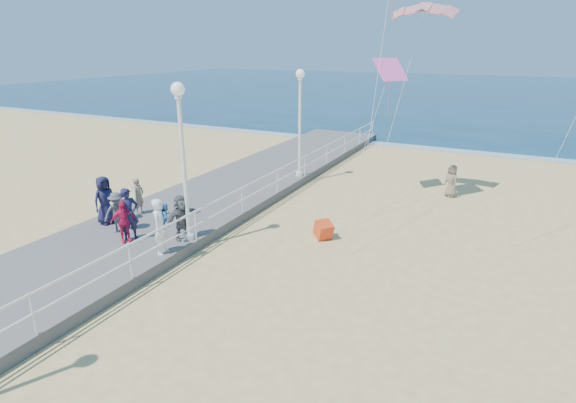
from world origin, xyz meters
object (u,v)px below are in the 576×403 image
at_px(spectator_3, 123,222).
at_px(box_kite, 323,231).
at_px(spectator_6, 139,196).
at_px(spectator_0, 129,214).
at_px(spectator_4, 105,200).
at_px(beach_walker_c, 451,181).
at_px(woman_holding_toddler, 161,226).
at_px(spectator_5, 181,217).
at_px(lamp_post_mid, 182,147).
at_px(lamp_post_far, 300,112).
at_px(spectator_2, 117,212).
at_px(toddler_held, 167,216).

relative_size(spectator_3, box_kite, 2.45).
bearing_deg(spectator_6, spectator_3, -155.19).
height_order(spectator_6, box_kite, spectator_6).
bearing_deg(spectator_6, spectator_0, -151.58).
xyz_separation_m(spectator_4, beach_walker_c, (11.03, 10.41, -0.55)).
bearing_deg(box_kite, woman_holding_toddler, 177.64).
xyz_separation_m(spectator_0, beach_walker_c, (9.10, 11.14, -0.56)).
distance_m(spectator_5, box_kite, 5.13).
bearing_deg(spectator_3, lamp_post_mid, -26.06).
height_order(lamp_post_mid, spectator_5, lamp_post_mid).
height_order(spectator_3, beach_walker_c, spectator_3).
distance_m(lamp_post_mid, spectator_6, 4.34).
distance_m(lamp_post_far, spectator_5, 9.40).
xyz_separation_m(spectator_3, spectator_4, (-1.89, 0.95, 0.19)).
distance_m(lamp_post_mid, spectator_2, 3.73).
bearing_deg(beach_walker_c, spectator_3, -84.23).
height_order(spectator_2, spectator_3, spectator_2).
distance_m(woman_holding_toddler, spectator_0, 1.75).
xyz_separation_m(spectator_0, box_kite, (5.62, 3.85, -1.03)).
relative_size(spectator_2, spectator_4, 0.81).
xyz_separation_m(woman_holding_toddler, toddler_held, (0.15, 0.15, 0.34)).
bearing_deg(spectator_2, spectator_4, 96.65).
distance_m(lamp_post_far, spectator_4, 10.20).
xyz_separation_m(lamp_post_far, spectator_3, (-1.81, -10.17, -2.53)).
xyz_separation_m(spectator_2, spectator_3, (0.88, -0.56, -0.01)).
bearing_deg(beach_walker_c, lamp_post_mid, -81.12).
distance_m(woman_holding_toddler, beach_walker_c, 13.66).
relative_size(spectator_3, spectator_5, 0.93).
distance_m(spectator_5, spectator_6, 3.33).
bearing_deg(woman_holding_toddler, spectator_0, 65.73).
relative_size(toddler_held, spectator_3, 0.56).
relative_size(lamp_post_far, spectator_3, 3.62).
relative_size(spectator_4, beach_walker_c, 1.19).
height_order(toddler_held, beach_walker_c, toddler_held).
height_order(woman_holding_toddler, spectator_5, woman_holding_toddler).
height_order(toddler_held, spectator_4, spectator_4).
bearing_deg(lamp_post_mid, spectator_5, -164.89).
height_order(woman_holding_toddler, spectator_3, woman_holding_toddler).
height_order(spectator_0, spectator_5, spectator_0).
bearing_deg(spectator_0, toddler_held, -71.41).
relative_size(spectator_0, spectator_6, 1.26).
height_order(spectator_5, spectator_6, spectator_5).
bearing_deg(toddler_held, woman_holding_toddler, 122.11).
relative_size(spectator_4, spectator_6, 1.25).
distance_m(spectator_0, spectator_3, 0.30).
bearing_deg(spectator_0, beach_walker_c, -14.69).
bearing_deg(box_kite, spectator_3, 166.31).
bearing_deg(woman_holding_toddler, spectator_5, -4.59).
xyz_separation_m(toddler_held, spectator_3, (-1.91, -0.03, -0.53)).
bearing_deg(woman_holding_toddler, spectator_4, 60.75).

